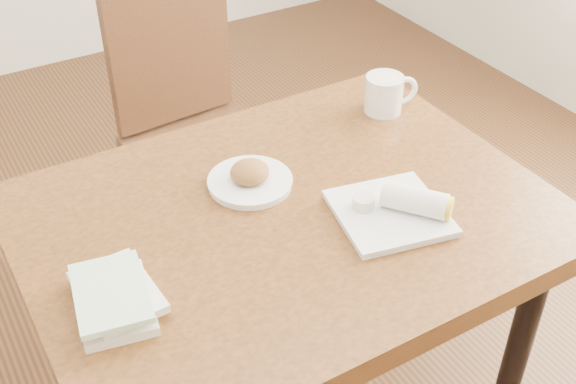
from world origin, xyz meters
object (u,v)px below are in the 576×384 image
coffee_mug (386,93)px  book_stack (115,297)px  plate_burrito (398,209)px  plate_scone (250,178)px  chair_far (192,119)px  table (288,240)px

coffee_mug → book_stack: coffee_mug is taller
plate_burrito → book_stack: 0.61m
plate_scone → book_stack: bearing=-152.1°
book_stack → chair_far: bearing=58.5°
coffee_mug → table: bearing=-151.5°
table → book_stack: bearing=-168.5°
chair_far → plate_burrito: chair_far is taller
coffee_mug → book_stack: 0.92m
table → plate_burrito: (0.19, -0.14, 0.11)m
table → chair_far: size_ratio=1.18×
coffee_mug → plate_burrito: (-0.25, -0.38, -0.03)m
table → coffee_mug: size_ratio=7.71×
chair_far → plate_scone: 0.70m
chair_far → plate_burrito: bearing=-84.6°
plate_scone → plate_burrito: bearing=-50.5°
plate_scone → book_stack: (-0.39, -0.21, 0.01)m
table → coffee_mug: coffee_mug is taller
table → plate_scone: (-0.03, 0.12, 0.10)m
table → coffee_mug: bearing=28.5°
chair_far → plate_scone: chair_far is taller
table → coffee_mug: (0.44, 0.24, 0.14)m
plate_burrito → book_stack: plate_burrito is taller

